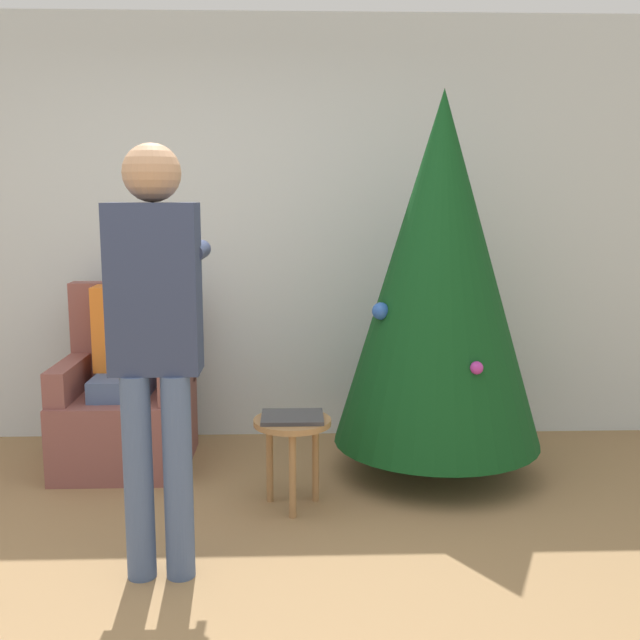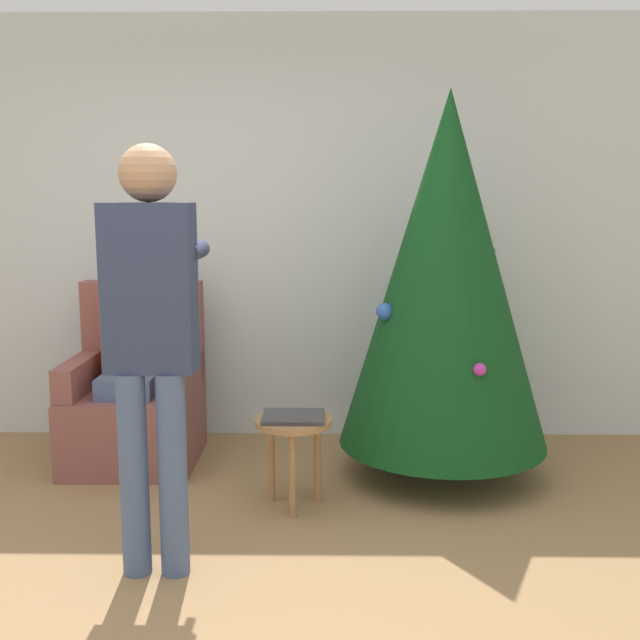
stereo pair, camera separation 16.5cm
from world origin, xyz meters
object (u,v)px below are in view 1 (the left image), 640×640
object	(u,v)px
person_standing	(155,323)
side_stool	(292,434)
armchair	(128,405)
person_seated	(124,350)
christmas_tree	(440,271)

from	to	relation	value
person_standing	side_stool	xyz separation A→B (m)	(0.55, 0.65, -0.68)
armchair	person_seated	distance (m)	0.34
christmas_tree	person_seated	distance (m)	1.87
person_seated	person_standing	xyz separation A→B (m)	(0.43, -1.30, 0.38)
person_seated	person_standing	bearing A→B (deg)	-71.57
person_seated	side_stool	bearing A→B (deg)	-33.67
armchair	side_stool	xyz separation A→B (m)	(0.98, -0.69, 0.04)
armchair	person_seated	bearing A→B (deg)	-90.00
person_standing	person_seated	bearing A→B (deg)	108.43
christmas_tree	armchair	xyz separation A→B (m)	(-1.80, 0.23, -0.82)
armchair	person_standing	size ratio (longest dim) A/B	0.59
armchair	side_stool	size ratio (longest dim) A/B	2.28
person_standing	side_stool	size ratio (longest dim) A/B	3.84
side_stool	christmas_tree	bearing A→B (deg)	29.00
person_seated	christmas_tree	bearing A→B (deg)	-6.31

